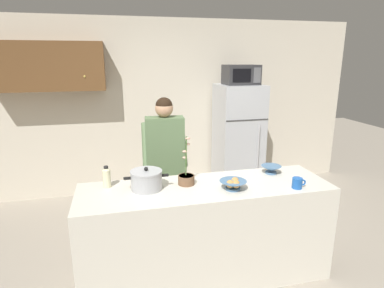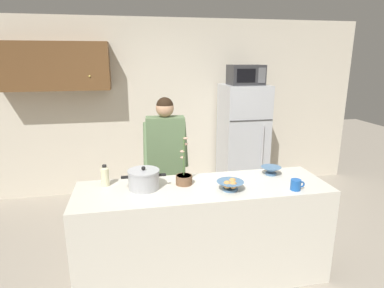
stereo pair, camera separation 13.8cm
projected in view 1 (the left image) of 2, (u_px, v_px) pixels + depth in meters
ground_plane at (205, 274)px, 3.13m from camera, size 14.00×14.00×0.00m
back_wall_unit at (151, 102)px, 4.84m from camera, size 6.00×0.48×2.60m
kitchen_island at (206, 232)px, 3.01m from camera, size 2.28×0.68×0.92m
refrigerator at (238, 140)px, 4.88m from camera, size 0.64×0.68×1.66m
microwave at (241, 75)px, 4.61m from camera, size 0.48×0.37×0.28m
person_near_pot at (165, 153)px, 3.54m from camera, size 0.52×0.44×1.64m
cooking_pot at (146, 180)px, 2.81m from camera, size 0.39×0.28×0.21m
coffee_mug at (297, 183)px, 2.84m from camera, size 0.13×0.09×0.10m
bread_bowl at (233, 184)px, 2.81m from camera, size 0.24×0.24×0.10m
empty_bowl at (271, 169)px, 3.20m from camera, size 0.20×0.20×0.08m
bottle_near_edge at (107, 177)px, 2.85m from camera, size 0.07×0.07×0.20m
potted_orchid at (186, 178)px, 2.92m from camera, size 0.15×0.15×0.45m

